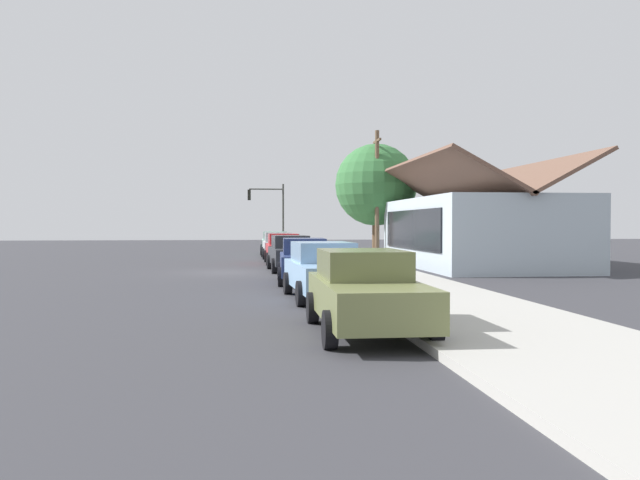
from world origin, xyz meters
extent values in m
plane|color=#38383D|center=(0.00, 0.00, 0.00)|extent=(120.00, 120.00, 0.00)
cube|color=#B2AFA8|center=(0.00, 5.60, 0.08)|extent=(60.00, 4.20, 0.16)
cube|color=#9ED1BC|center=(-17.32, 2.78, 0.68)|extent=(4.86, 2.03, 0.70)
cube|color=#86B1A0|center=(-17.80, 2.80, 1.31)|extent=(2.36, 1.72, 0.56)
cylinder|color=black|center=(-15.80, 3.66, 0.33)|extent=(0.67, 0.24, 0.66)
cylinder|color=black|center=(-15.87, 1.80, 0.33)|extent=(0.67, 0.24, 0.66)
cylinder|color=black|center=(-18.78, 3.76, 0.33)|extent=(0.67, 0.24, 0.66)
cylinder|color=black|center=(-18.84, 1.90, 0.33)|extent=(0.67, 0.24, 0.66)
cube|color=silver|center=(-11.88, 2.69, 0.68)|extent=(4.75, 1.81, 0.70)
cube|color=#A0A2A6|center=(-12.35, 2.69, 1.31)|extent=(2.28, 1.59, 0.56)
cylinder|color=black|center=(-10.40, 3.59, 0.33)|extent=(0.66, 0.22, 0.66)
cylinder|color=black|center=(-10.40, 1.79, 0.33)|extent=(0.66, 0.22, 0.66)
cylinder|color=black|center=(-13.35, 3.60, 0.33)|extent=(0.66, 0.22, 0.66)
cylinder|color=black|center=(-13.35, 1.79, 0.33)|extent=(0.66, 0.22, 0.66)
cube|color=red|center=(-6.11, 2.68, 0.68)|extent=(4.54, 1.78, 0.70)
cube|color=#A9272B|center=(-6.56, 2.68, 1.31)|extent=(2.18, 1.56, 0.56)
cylinder|color=black|center=(-4.70, 3.57, 0.33)|extent=(0.66, 0.22, 0.66)
cylinder|color=black|center=(-4.70, 1.80, 0.33)|extent=(0.66, 0.22, 0.66)
cylinder|color=black|center=(-7.52, 3.57, 0.33)|extent=(0.66, 0.22, 0.66)
cylinder|color=black|center=(-7.52, 1.80, 0.33)|extent=(0.66, 0.22, 0.66)
cube|color=#2D3035|center=(-0.47, 2.67, 0.68)|extent=(4.80, 1.90, 0.70)
cube|color=#27292D|center=(-0.94, 2.66, 1.31)|extent=(2.33, 1.62, 0.56)
cylinder|color=black|center=(0.98, 3.59, 0.33)|extent=(0.67, 0.24, 0.66)
cylinder|color=black|center=(1.03, 1.84, 0.33)|extent=(0.67, 0.24, 0.66)
cylinder|color=black|center=(-1.97, 3.50, 0.33)|extent=(0.67, 0.24, 0.66)
cylinder|color=black|center=(-1.91, 1.75, 0.33)|extent=(0.67, 0.24, 0.66)
cube|color=navy|center=(5.56, 2.71, 0.68)|extent=(4.55, 1.91, 0.70)
cube|color=navy|center=(5.11, 2.73, 1.31)|extent=(2.22, 1.60, 0.56)
cylinder|color=black|center=(6.98, 3.50, 0.33)|extent=(0.67, 0.25, 0.66)
cylinder|color=black|center=(6.91, 1.80, 0.33)|extent=(0.67, 0.25, 0.66)
cylinder|color=black|center=(4.21, 3.63, 0.33)|extent=(0.67, 0.25, 0.66)
cylinder|color=black|center=(4.13, 1.92, 0.33)|extent=(0.67, 0.25, 0.66)
cube|color=#8CB7E0|center=(10.77, 2.81, 0.68)|extent=(4.91, 2.00, 0.70)
cube|color=#779CBE|center=(10.29, 2.79, 1.31)|extent=(2.39, 1.67, 0.56)
cylinder|color=black|center=(12.23, 3.77, 0.33)|extent=(0.67, 0.25, 0.66)
cylinder|color=black|center=(12.31, 1.99, 0.33)|extent=(0.67, 0.25, 0.66)
cylinder|color=black|center=(9.24, 3.63, 0.33)|extent=(0.67, 0.25, 0.66)
cylinder|color=black|center=(9.32, 1.85, 0.33)|extent=(0.67, 0.25, 0.66)
cube|color=olive|center=(16.61, 2.87, 0.68)|extent=(4.74, 1.82, 0.70)
cube|color=#61683C|center=(16.14, 2.87, 1.31)|extent=(2.28, 1.59, 0.56)
cylinder|color=black|center=(18.08, 3.76, 0.33)|extent=(0.66, 0.22, 0.66)
cylinder|color=black|center=(18.07, 1.97, 0.33)|extent=(0.66, 0.22, 0.66)
cylinder|color=black|center=(15.15, 3.78, 0.33)|extent=(0.66, 0.22, 0.66)
cylinder|color=black|center=(15.14, 1.99, 0.33)|extent=(0.66, 0.22, 0.66)
cube|color=#ADBCC6|center=(-2.34, 12.00, 1.68)|extent=(12.51, 6.63, 3.37)
cube|color=black|center=(-2.34, 8.65, 1.85)|extent=(10.01, 0.08, 1.88)
cube|color=brown|center=(-2.34, 10.34, 4.25)|extent=(13.11, 3.61, 2.02)
cube|color=brown|center=(-2.34, 13.66, 4.25)|extent=(13.11, 3.61, 2.02)
cylinder|color=brown|center=(-10.18, 8.52, 1.56)|extent=(0.44, 0.44, 3.13)
sphere|color=#38753D|center=(-10.18, 8.52, 4.49)|extent=(4.95, 4.95, 4.95)
cylinder|color=#383833|center=(-21.68, 3.60, 2.60)|extent=(0.14, 0.14, 5.20)
cylinder|color=#383833|center=(-21.68, 2.30, 4.80)|extent=(0.10, 2.60, 0.10)
cube|color=black|center=(-21.68, 1.00, 4.35)|extent=(0.28, 0.24, 0.80)
sphere|color=red|center=(-21.83, 1.00, 4.61)|extent=(0.16, 0.16, 0.16)
sphere|color=yellow|center=(-21.83, 1.00, 4.35)|extent=(0.16, 0.16, 0.16)
sphere|color=green|center=(-21.83, 1.00, 4.09)|extent=(0.16, 0.16, 0.16)
cylinder|color=brown|center=(-8.31, 8.20, 3.75)|extent=(0.24, 0.24, 7.50)
cube|color=brown|center=(-8.31, 8.20, 6.90)|extent=(1.80, 0.12, 0.12)
cylinder|color=red|center=(-10.44, 4.20, 0.44)|extent=(0.22, 0.22, 0.55)
sphere|color=red|center=(-10.44, 4.20, 0.78)|extent=(0.18, 0.18, 0.18)
camera|label=1|loc=(28.97, 0.52, 2.10)|focal=36.95mm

